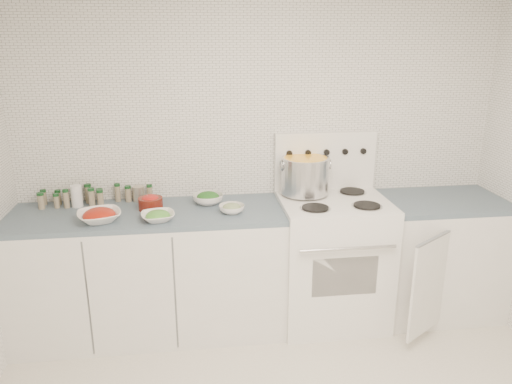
% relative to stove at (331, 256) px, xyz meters
% --- Properties ---
extents(room_walls, '(3.54, 3.04, 2.52)m').
position_rel_stove_xyz_m(room_walls, '(-0.48, -1.19, 1.06)').
color(room_walls, white).
rests_on(room_walls, ground).
extents(counter_left, '(1.85, 0.62, 0.90)m').
position_rel_stove_xyz_m(counter_left, '(-1.30, 0.00, -0.05)').
color(counter_left, white).
rests_on(counter_left, ground).
extents(stove, '(0.76, 0.70, 1.36)m').
position_rel_stove_xyz_m(stove, '(0.00, 0.00, 0.00)').
color(stove, white).
rests_on(stove, ground).
extents(counter_right, '(0.89, 0.85, 0.90)m').
position_rel_stove_xyz_m(counter_right, '(0.82, -0.00, -0.05)').
color(counter_right, white).
rests_on(counter_right, ground).
extents(stock_pot, '(0.37, 0.34, 0.26)m').
position_rel_stove_xyz_m(stock_pot, '(-0.18, 0.15, 0.59)').
color(stock_pot, silver).
rests_on(stock_pot, stove).
extents(bowl_tomato, '(0.34, 0.34, 0.09)m').
position_rel_stove_xyz_m(bowl_tomato, '(-1.59, -0.13, 0.44)').
color(bowl_tomato, white).
rests_on(bowl_tomato, counter_left).
extents(bowl_snowpea, '(0.25, 0.25, 0.07)m').
position_rel_stove_xyz_m(bowl_snowpea, '(-1.22, -0.17, 0.43)').
color(bowl_snowpea, white).
rests_on(bowl_snowpea, counter_left).
extents(bowl_broccoli, '(0.28, 0.28, 0.09)m').
position_rel_stove_xyz_m(bowl_broccoli, '(-0.88, 0.13, 0.44)').
color(bowl_broccoli, white).
rests_on(bowl_broccoli, counter_left).
extents(bowl_zucchini, '(0.20, 0.20, 0.07)m').
position_rel_stove_xyz_m(bowl_zucchini, '(-0.73, -0.08, 0.44)').
color(bowl_zucchini, white).
rests_on(bowl_zucchini, counter_left).
extents(bowl_pepper, '(0.17, 0.17, 0.10)m').
position_rel_stove_xyz_m(bowl_pepper, '(-1.28, 0.06, 0.45)').
color(bowl_pepper, '#5C180F').
rests_on(bowl_pepper, counter_left).
extents(salt_canister, '(0.10, 0.10, 0.15)m').
position_rel_stove_xyz_m(salt_canister, '(-1.79, 0.18, 0.48)').
color(salt_canister, white).
rests_on(salt_canister, counter_left).
extents(tin_can, '(0.09, 0.09, 0.11)m').
position_rel_stove_xyz_m(tin_can, '(-1.38, 0.25, 0.46)').
color(tin_can, '#B6AC9A').
rests_on(tin_can, counter_left).
extents(spice_cluster, '(0.78, 0.15, 0.14)m').
position_rel_stove_xyz_m(spice_cluster, '(-1.73, 0.22, 0.46)').
color(spice_cluster, gray).
rests_on(spice_cluster, counter_left).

